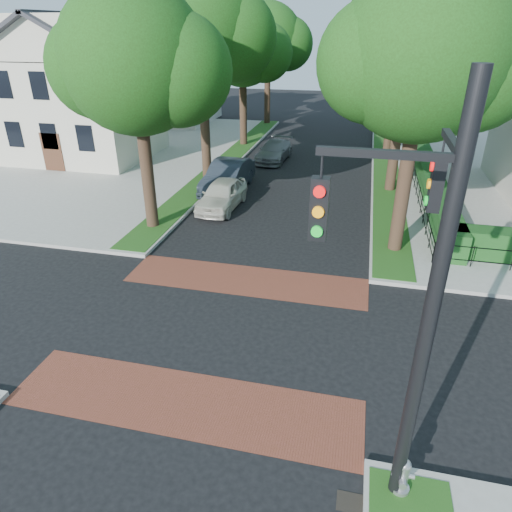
{
  "coord_description": "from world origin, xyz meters",
  "views": [
    {
      "loc": [
        3.75,
        -11.21,
        8.56
      ],
      "look_at": [
        0.62,
        2.18,
        1.6
      ],
      "focal_mm": 32.0,
      "sensor_mm": 36.0,
      "label": 1
    }
  ],
  "objects_px": {
    "parked_car_front": "(222,194)",
    "parked_car_rear": "(274,151)",
    "traffic_signal": "(419,291)",
    "parked_car_middle": "(228,176)",
    "fire_hydrant": "(403,476)"
  },
  "relations": [
    {
      "from": "parked_car_front",
      "to": "parked_car_rear",
      "type": "relative_size",
      "value": 0.95
    },
    {
      "from": "parked_car_front",
      "to": "parked_car_rear",
      "type": "bearing_deg",
      "value": 87.77
    },
    {
      "from": "fire_hydrant",
      "to": "parked_car_front",
      "type": "bearing_deg",
      "value": 128.52
    },
    {
      "from": "parked_car_front",
      "to": "parked_car_rear",
      "type": "xyz_separation_m",
      "value": [
        0.79,
        9.9,
        -0.08
      ]
    },
    {
      "from": "traffic_signal",
      "to": "parked_car_middle",
      "type": "relative_size",
      "value": 1.54
    },
    {
      "from": "traffic_signal",
      "to": "parked_car_rear",
      "type": "xyz_separation_m",
      "value": [
        -7.19,
        24.63,
        -4.04
      ]
    },
    {
      "from": "parked_car_middle",
      "to": "parked_car_rear",
      "type": "xyz_separation_m",
      "value": [
        1.3,
        7.1,
        -0.19
      ]
    },
    {
      "from": "traffic_signal",
      "to": "parked_car_middle",
      "type": "bearing_deg",
      "value": 115.84
    },
    {
      "from": "parked_car_front",
      "to": "parked_car_middle",
      "type": "height_order",
      "value": "parked_car_middle"
    },
    {
      "from": "parked_car_middle",
      "to": "parked_car_rear",
      "type": "distance_m",
      "value": 7.23
    },
    {
      "from": "parked_car_rear",
      "to": "parked_car_front",
      "type": "bearing_deg",
      "value": -90.64
    },
    {
      "from": "parked_car_front",
      "to": "parked_car_rear",
      "type": "height_order",
      "value": "parked_car_front"
    },
    {
      "from": "parked_car_front",
      "to": "parked_car_middle",
      "type": "distance_m",
      "value": 2.85
    },
    {
      "from": "parked_car_rear",
      "to": "parked_car_middle",
      "type": "bearing_deg",
      "value": -96.43
    },
    {
      "from": "traffic_signal",
      "to": "parked_car_front",
      "type": "distance_m",
      "value": 17.21
    }
  ]
}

